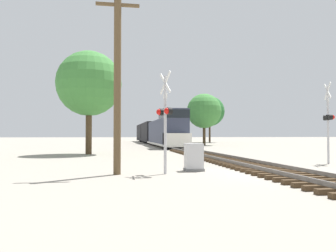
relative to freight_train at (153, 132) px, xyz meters
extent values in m
plane|color=gray|center=(0.00, -45.00, -2.03)|extent=(400.00, 400.00, 0.00)
cube|color=#42301E|center=(0.00, -48.30, -1.95)|extent=(2.60, 0.22, 0.16)
cube|color=#42301E|center=(0.00, -47.70, -1.95)|extent=(2.60, 0.22, 0.16)
cube|color=#42301E|center=(0.00, -47.10, -1.95)|extent=(2.60, 0.22, 0.16)
cube|color=#42301E|center=(0.00, -46.50, -1.95)|extent=(2.60, 0.22, 0.16)
cube|color=#42301E|center=(0.00, -45.90, -1.95)|extent=(2.60, 0.22, 0.16)
cube|color=#42301E|center=(0.00, -45.30, -1.95)|extent=(2.60, 0.22, 0.16)
cube|color=#42301E|center=(0.00, -44.70, -1.95)|extent=(2.60, 0.22, 0.16)
cube|color=#42301E|center=(0.00, -44.10, -1.95)|extent=(2.60, 0.22, 0.16)
cube|color=#42301E|center=(0.00, -43.50, -1.95)|extent=(2.60, 0.22, 0.16)
cube|color=#42301E|center=(0.00, -42.90, -1.95)|extent=(2.60, 0.22, 0.16)
cube|color=#42301E|center=(0.00, -42.30, -1.95)|extent=(2.60, 0.22, 0.16)
cube|color=#42301E|center=(0.00, -41.70, -1.95)|extent=(2.60, 0.22, 0.16)
cube|color=#42301E|center=(0.00, -41.10, -1.95)|extent=(2.60, 0.22, 0.16)
cube|color=#42301E|center=(0.00, -40.50, -1.95)|extent=(2.60, 0.22, 0.16)
cube|color=#42301E|center=(0.00, -39.90, -1.95)|extent=(2.60, 0.22, 0.16)
cube|color=#42301E|center=(0.00, -39.30, -1.95)|extent=(2.60, 0.22, 0.16)
cube|color=#42301E|center=(0.00, -38.70, -1.95)|extent=(2.60, 0.22, 0.16)
cube|color=#42301E|center=(0.00, -38.10, -1.95)|extent=(2.60, 0.22, 0.16)
cube|color=#42301E|center=(0.00, -37.50, -1.95)|extent=(2.60, 0.22, 0.16)
cube|color=#42301E|center=(0.00, -36.90, -1.95)|extent=(2.60, 0.22, 0.16)
cube|color=#42301E|center=(0.00, -36.30, -1.95)|extent=(2.60, 0.22, 0.16)
cube|color=#42301E|center=(0.00, -35.70, -1.95)|extent=(2.60, 0.22, 0.16)
cube|color=#42301E|center=(0.00, -35.10, -1.95)|extent=(2.60, 0.22, 0.16)
cube|color=#42301E|center=(0.00, -34.50, -1.95)|extent=(2.60, 0.22, 0.16)
cube|color=#42301E|center=(0.00, -33.90, -1.95)|extent=(2.60, 0.22, 0.16)
cube|color=#42301E|center=(0.00, -33.30, -1.95)|extent=(2.60, 0.22, 0.16)
cube|color=#42301E|center=(0.00, -32.70, -1.95)|extent=(2.60, 0.22, 0.16)
cube|color=#42301E|center=(0.00, -32.10, -1.95)|extent=(2.60, 0.22, 0.16)
cube|color=#42301E|center=(0.00, -31.50, -1.95)|extent=(2.60, 0.22, 0.16)
cube|color=#42301E|center=(0.00, -30.90, -1.95)|extent=(2.60, 0.22, 0.16)
cube|color=#42301E|center=(0.00, -30.30, -1.95)|extent=(2.60, 0.22, 0.16)
cube|color=#42301E|center=(0.00, -29.70, -1.95)|extent=(2.60, 0.22, 0.16)
cube|color=#42301E|center=(0.00, -29.10, -1.95)|extent=(2.60, 0.22, 0.16)
cube|color=#42301E|center=(0.00, -28.50, -1.95)|extent=(2.60, 0.22, 0.16)
cube|color=#42301E|center=(0.00, -27.90, -1.95)|extent=(2.60, 0.22, 0.16)
cube|color=#42301E|center=(0.00, -27.30, -1.95)|extent=(2.60, 0.22, 0.16)
cube|color=#42301E|center=(0.00, -26.70, -1.95)|extent=(2.60, 0.22, 0.16)
cube|color=#42301E|center=(0.00, -26.10, -1.95)|extent=(2.60, 0.22, 0.16)
cube|color=#42301E|center=(0.00, -25.50, -1.95)|extent=(2.60, 0.22, 0.16)
cube|color=slate|center=(-0.72, -45.00, -1.80)|extent=(0.07, 160.00, 0.15)
cube|color=slate|center=(0.72, -45.00, -1.80)|extent=(0.07, 160.00, 0.15)
cube|color=#33384C|center=(0.00, -10.56, -0.06)|extent=(2.46, 13.88, 3.33)
cube|color=#33384C|center=(0.00, -20.27, 0.41)|extent=(2.89, 4.36, 4.27)
cube|color=black|center=(0.00, -20.27, 1.92)|extent=(2.92, 4.41, 0.94)
cube|color=white|center=(0.00, -22.46, -0.98)|extent=(2.89, 1.98, 1.49)
cube|color=white|center=(0.00, -13.53, -1.60)|extent=(2.95, 19.43, 0.24)
cube|color=black|center=(0.00, -19.98, -1.53)|extent=(1.58, 2.20, 1.00)
cube|color=black|center=(0.00, -7.09, -1.53)|extent=(1.58, 2.20, 1.00)
cube|color=black|center=(0.00, 4.06, 0.09)|extent=(2.74, 12.93, 3.63)
cube|color=black|center=(0.00, -0.14, -1.58)|extent=(1.58, 2.20, 0.90)
cube|color=black|center=(0.00, 8.27, -1.58)|extent=(1.58, 2.20, 0.90)
cube|color=black|center=(0.00, 18.21, 0.09)|extent=(2.74, 12.93, 3.63)
cube|color=black|center=(0.00, 14.01, -1.58)|extent=(1.58, 2.20, 0.90)
cube|color=black|center=(0.00, 22.42, -1.58)|extent=(1.58, 2.20, 0.90)
cylinder|color=#B7B7BC|center=(-4.62, -44.18, 0.02)|extent=(0.12, 0.12, 4.10)
cube|color=white|center=(-4.62, -44.18, 1.77)|extent=(0.34, 0.88, 0.93)
cube|color=white|center=(-4.62, -44.18, 1.77)|extent=(0.34, 0.88, 0.93)
cube|color=black|center=(-4.62, -44.18, 0.57)|extent=(0.34, 0.83, 0.06)
cylinder|color=black|center=(-4.74, -43.85, 0.57)|extent=(0.27, 0.34, 0.30)
sphere|color=red|center=(-4.83, -43.88, 0.57)|extent=(0.26, 0.26, 0.26)
cylinder|color=black|center=(-4.51, -44.51, 0.57)|extent=(0.27, 0.34, 0.30)
sphere|color=red|center=(-4.60, -44.55, 0.57)|extent=(0.26, 0.26, 0.26)
cube|color=white|center=(-4.62, -44.18, 1.22)|extent=(0.13, 0.31, 0.20)
cylinder|color=#B7B7BC|center=(5.12, -40.99, 0.16)|extent=(0.12, 0.12, 4.40)
cube|color=white|center=(5.12, -40.99, 2.06)|extent=(0.27, 0.90, 0.93)
cube|color=white|center=(5.12, -40.99, 2.06)|extent=(0.27, 0.90, 0.93)
cube|color=black|center=(5.12, -40.99, 0.57)|extent=(0.28, 0.85, 0.06)
cylinder|color=black|center=(5.03, -41.33, 0.57)|extent=(0.25, 0.33, 0.30)
sphere|color=red|center=(5.12, -41.35, 0.57)|extent=(0.26, 0.26, 0.26)
cylinder|color=black|center=(5.12, -40.99, 0.57)|extent=(0.25, 0.33, 0.30)
sphere|color=red|center=(5.21, -41.01, 0.57)|extent=(0.26, 0.26, 0.26)
cylinder|color=black|center=(5.20, -40.65, 0.57)|extent=(0.25, 0.33, 0.30)
sphere|color=red|center=(5.30, -40.67, 0.57)|extent=(0.26, 0.26, 0.26)
cube|color=white|center=(5.12, -40.99, 1.51)|extent=(0.11, 0.32, 0.20)
cube|color=slate|center=(-3.17, -43.25, -1.97)|extent=(0.86, 0.66, 0.12)
cube|color=#BCBCBF|center=(-3.17, -43.25, -1.35)|extent=(0.78, 0.60, 1.12)
cylinder|color=brown|center=(-6.60, -44.04, 1.78)|extent=(0.30, 0.30, 7.64)
cube|color=brown|center=(-6.60, -44.04, 5.00)|extent=(1.80, 0.12, 0.12)
cylinder|color=#473521|center=(-8.87, -29.63, 0.11)|extent=(0.51, 0.51, 4.30)
sphere|color=#3D7F38|center=(-8.87, -29.63, 3.90)|extent=(5.44, 5.44, 5.44)
cylinder|color=#473521|center=(6.88, -8.71, -0.18)|extent=(0.43, 0.43, 3.71)
sphere|color=#3D7F38|center=(6.88, -8.71, 3.28)|extent=(5.35, 5.35, 5.35)
cylinder|color=#473521|center=(13.00, 9.02, 0.33)|extent=(0.39, 0.39, 4.72)
sphere|color=#236028|center=(13.00, 9.02, 4.58)|extent=(6.30, 6.30, 6.30)
camera|label=1|loc=(-6.68, -57.66, -0.40)|focal=35.00mm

